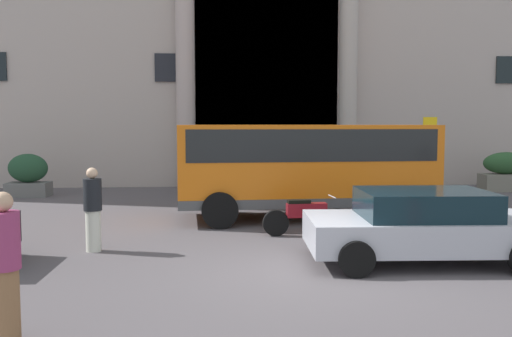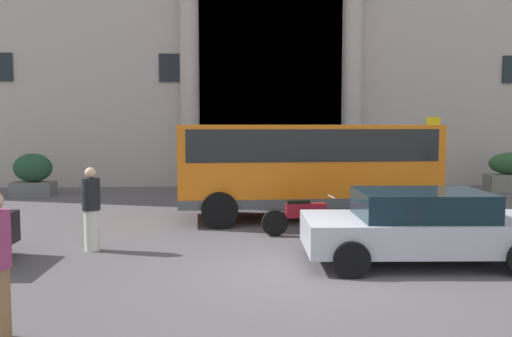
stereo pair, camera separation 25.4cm
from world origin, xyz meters
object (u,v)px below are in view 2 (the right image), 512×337
at_px(bus_stop_sign, 432,151).
at_px(hedge_planter_entrance_right, 219,177).
at_px(hedge_planter_west, 303,174).
at_px(hedge_planter_far_west, 33,175).
at_px(orange_minibus, 306,162).
at_px(pedestrian_child_trailing, 91,209).
at_px(motorcycle_far_end, 304,215).
at_px(scooter_by_planter, 467,216).
at_px(parked_estate_mid, 421,226).
at_px(hedge_planter_east, 511,173).

xyz_separation_m(bus_stop_sign, hedge_planter_entrance_right, (-6.72, 3.08, -1.10)).
height_order(hedge_planter_west, hedge_planter_entrance_right, hedge_planter_west).
height_order(bus_stop_sign, hedge_planter_far_west, bus_stop_sign).
xyz_separation_m(orange_minibus, pedestrian_child_trailing, (-4.83, -3.52, -0.68)).
distance_m(bus_stop_sign, hedge_planter_far_west, 13.66).
distance_m(orange_minibus, hedge_planter_entrance_right, 5.85).
relative_size(motorcycle_far_end, pedestrian_child_trailing, 1.21).
distance_m(hedge_planter_west, scooter_by_planter, 8.30).
xyz_separation_m(hedge_planter_west, parked_estate_mid, (0.82, -10.16, -0.01)).
xyz_separation_m(orange_minibus, scooter_by_planter, (3.37, -2.44, -1.07)).
height_order(orange_minibus, motorcycle_far_end, orange_minibus).
height_order(hedge_planter_east, parked_estate_mid, hedge_planter_east).
distance_m(bus_stop_sign, motorcycle_far_end, 6.47).
relative_size(hedge_planter_far_west, scooter_by_planter, 0.77).
bearing_deg(bus_stop_sign, hedge_planter_entrance_right, 155.35).
distance_m(orange_minibus, hedge_planter_far_west, 10.38).
relative_size(bus_stop_sign, pedestrian_child_trailing, 1.64).
distance_m(parked_estate_mid, pedestrian_child_trailing, 6.41).
relative_size(hedge_planter_entrance_right, scooter_by_planter, 0.83).
height_order(hedge_planter_entrance_right, motorcycle_far_end, hedge_planter_entrance_right).
distance_m(bus_stop_sign, hedge_planter_entrance_right, 7.48).
xyz_separation_m(hedge_planter_east, motorcycle_far_end, (-8.90, -7.58, -0.26)).
relative_size(hedge_planter_east, scooter_by_planter, 0.96).
relative_size(bus_stop_sign, parked_estate_mid, 0.64).
xyz_separation_m(hedge_planter_far_west, pedestrian_child_trailing, (4.22, -8.54, 0.12)).
height_order(orange_minibus, bus_stop_sign, bus_stop_sign).
height_order(bus_stop_sign, hedge_planter_west, bus_stop_sign).
relative_size(bus_stop_sign, motorcycle_far_end, 1.35).
bearing_deg(scooter_by_planter, hedge_planter_east, 57.18).
height_order(orange_minibus, hedge_planter_entrance_right, orange_minibus).
distance_m(orange_minibus, hedge_planter_east, 10.12).
bearing_deg(scooter_by_planter, hedge_planter_west, 110.03).
relative_size(orange_minibus, hedge_planter_east, 3.71).
height_order(hedge_planter_east, scooter_by_planter, hedge_planter_east).
height_order(bus_stop_sign, motorcycle_far_end, bus_stop_sign).
xyz_separation_m(bus_stop_sign, hedge_planter_east, (4.29, 3.22, -0.99)).
relative_size(hedge_planter_east, pedestrian_child_trailing, 1.10).
bearing_deg(motorcycle_far_end, hedge_planter_far_west, 135.06).
distance_m(hedge_planter_west, hedge_planter_east, 7.91).
height_order(orange_minibus, hedge_planter_east, orange_minibus).
relative_size(hedge_planter_west, hedge_planter_entrance_right, 1.18).
xyz_separation_m(orange_minibus, hedge_planter_entrance_right, (-2.46, 5.22, -0.92)).
distance_m(hedge_planter_far_west, hedge_planter_entrance_right, 6.59).
xyz_separation_m(hedge_planter_west, hedge_planter_entrance_right, (-3.10, -0.17, -0.10)).
bearing_deg(hedge_planter_entrance_right, scooter_by_planter, -52.73).
bearing_deg(parked_estate_mid, hedge_planter_far_west, 138.96).
bearing_deg(orange_minibus, parked_estate_mid, -76.51).
bearing_deg(pedestrian_child_trailing, hedge_planter_east, -16.53).
height_order(orange_minibus, hedge_planter_west, orange_minibus).
xyz_separation_m(hedge_planter_east, pedestrian_child_trailing, (-13.38, -8.88, 0.14)).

